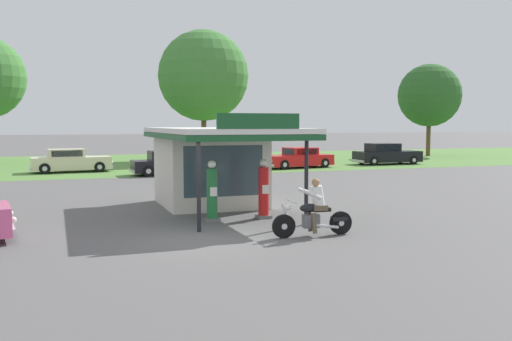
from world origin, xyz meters
name	(u,v)px	position (x,y,z in m)	size (l,w,h in m)	color
ground_plane	(210,239)	(0.00, 0.00, 0.00)	(300.00, 300.00, 0.00)	#5B5959
grass_verge_strip	(108,163)	(0.00, 30.00, 0.00)	(120.00, 24.00, 0.01)	#56843D
service_station_kiosk	(212,161)	(1.64, 5.73, 1.68)	(4.23, 7.54, 3.35)	silver
gas_pump_nearside	(212,193)	(0.78, 2.65, 0.88)	(0.44, 0.44, 1.92)	slate
gas_pump_offside	(264,191)	(2.50, 2.65, 0.88)	(0.44, 0.44, 1.93)	slate
motorcycle_with_rider	(314,212)	(2.77, -0.53, 0.65)	(2.32, 0.70, 1.58)	black
parked_car_back_row_right	(386,155)	(19.67, 21.97, 0.72)	(5.22, 2.09, 1.58)	black
parked_car_back_row_centre_left	(298,158)	(11.99, 21.10, 0.65)	(5.31, 2.72, 1.41)	red
parked_car_back_row_far_left	(70,161)	(-2.93, 22.85, 0.68)	(5.07, 2.15, 1.46)	beige
parked_car_back_row_centre_right	(171,164)	(2.71, 18.90, 0.66)	(5.02, 2.02, 1.44)	black
tree_oak_centre	(204,77)	(7.97, 31.12, 6.88)	(7.46, 7.46, 10.73)	brown
tree_oak_far_right	(429,97)	(29.37, 29.94, 5.55)	(5.86, 5.86, 8.63)	brown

